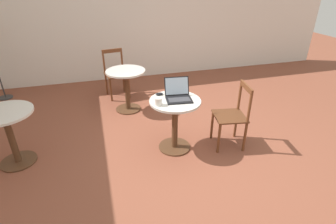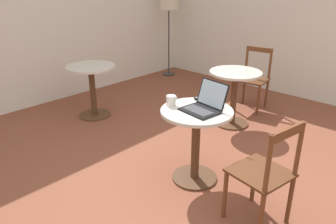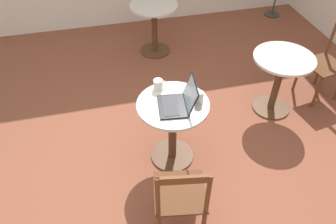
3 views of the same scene
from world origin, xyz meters
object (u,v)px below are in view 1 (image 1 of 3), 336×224
Objects in this scene: mouse at (159,94)px; mug at (158,101)px; chair_mid_right at (116,74)px; cafe_table_near at (175,115)px; chair_near_front at (233,116)px; cafe_table_far at (8,128)px; cafe_table_mid at (126,82)px; laptop at (178,95)px; drinking_glass at (172,89)px.

mug reaches higher than mouse.
chair_mid_right reaches higher than mug.
cafe_table_near is 0.35m from mouse.
mouse is at bearing 69.73° from chair_near_front.
cafe_table_far is at bearing 140.57° from chair_mid_right.
cafe_table_mid is 7.32× the size of mouse.
laptop is at bearing -95.85° from cafe_table_far.
mouse is (-1.83, -0.41, 0.29)m from chair_mid_right.
cafe_table_mid is 2.04× the size of laptop.
laptop is (-1.32, -0.50, 0.27)m from cafe_table_mid.
mouse is at bearing 36.33° from cafe_table_near.
cafe_table_near is 6.45× the size of drinking_glass.
chair_near_front is at bearing -93.02° from mug.
chair_near_front is (-1.49, -1.23, -0.06)m from cafe_table_mid.
mouse is at bearing 98.19° from drinking_glass.
chair_near_front is 0.82m from laptop.
chair_near_front is at bearing -140.37° from cafe_table_mid.
cafe_table_near is at bearing 80.20° from chair_near_front.
laptop is 0.32m from mug.
cafe_table_near is 2.04× the size of laptop.
chair_mid_right is (2.18, 1.35, 0.00)m from chair_near_front.
cafe_table_mid is 0.81× the size of chair_near_front.
cafe_table_far is at bearing 82.27° from chair_near_front.
chair_mid_right is (1.80, -1.48, -0.06)m from cafe_table_far.
cafe_table_far is 1.90m from mouse.
cafe_table_mid is 1.93m from chair_near_front.
mouse is at bearing -91.12° from cafe_table_far.
drinking_glass is (0.20, 0.02, 0.01)m from laptop.
mug is at bearing -100.37° from cafe_table_far.
chair_mid_right is 2.17m from mug.
cafe_table_near is 0.81× the size of chair_mid_right.
laptop is 3.59× the size of mouse.
chair_mid_right reaches higher than drinking_glass.
chair_mid_right is 7.95× the size of drinking_glass.
cafe_table_mid is at bearing 39.63° from chair_near_front.
chair_near_front is at bearing -116.57° from drinking_glass.
laptop is at bearing -162.99° from chair_mid_right.
cafe_table_far is 7.32× the size of mouse.
cafe_table_far is 6.45× the size of drinking_glass.
mouse reaches higher than cafe_table_near.
cafe_table_far is 2.85m from chair_near_front.
mug is at bearing 138.91° from drinking_glass.
mouse is 0.31m from mug.
drinking_glass is at bearing -90.27° from cafe_table_far.
chair_mid_right is at bearing 12.58° from mouse.
cafe_table_mid is 5.70× the size of mug.
cafe_table_far is at bearing 89.73° from drinking_glass.
chair_near_front is at bearing -110.27° from mouse.
chair_near_front is 1.04m from mouse.
chair_mid_right is (2.04, 0.56, -0.06)m from cafe_table_near.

